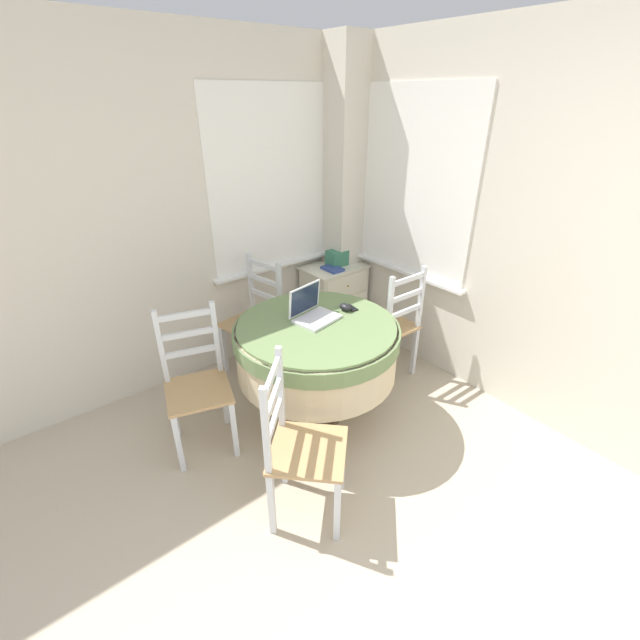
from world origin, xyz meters
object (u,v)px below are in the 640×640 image
Objects in this scene: laptop at (313,312)px; book_on_cabinet at (333,269)px; round_dining_table at (317,346)px; storage_box at (337,258)px; cell_phone at (351,308)px; corner_cabinet at (334,300)px; computer_mouse at (345,307)px; dining_chair_camera_near at (300,448)px; dining_chair_near_right_window at (391,326)px; dining_chair_left_flank at (197,386)px; dining_chair_near_back_window at (255,320)px.

laptop reaches higher than book_on_cabinet.
storage_box reaches higher than round_dining_table.
cell_phone is 0.16× the size of corner_cabinet.
computer_mouse is 1.14m from corner_cabinet.
corner_cabinet is at bearing 39.11° from book_on_cabinet.
round_dining_table is 6.19× the size of storage_box.
computer_mouse reaches higher than corner_cabinet.
round_dining_table is 0.82m from dining_chair_camera_near.
computer_mouse is 0.06m from cell_phone.
round_dining_table is at bearing -135.47° from book_on_cabinet.
corner_cabinet is at bearing 56.03° from cell_phone.
storage_box is (0.15, 0.85, 0.31)m from dining_chair_near_right_window.
storage_box is at bearing 14.46° from corner_cabinet.
laptop is at bearing -137.32° from book_on_cabinet.
dining_chair_left_flank is at bearing -160.29° from storage_box.
computer_mouse is 0.52× the size of book_on_cabinet.
cell_phone is 0.12× the size of dining_chair_near_back_window.
cell_phone is (0.30, -0.05, -0.04)m from laptop.
cell_phone is 0.12× the size of dining_chair_camera_near.
laptop is 2.90× the size of cell_phone.
cell_phone is (0.05, -0.00, -0.02)m from computer_mouse.
dining_chair_near_back_window is 0.93m from dining_chair_left_flank.
corner_cabinet is (0.91, 0.88, -0.25)m from round_dining_table.
round_dining_table is at bearing -135.87° from corner_cabinet.
dining_chair_near_back_window reaches higher than round_dining_table.
corner_cabinet is 0.42m from storage_box.
cell_phone is 1.06m from storage_box.
dining_chair_camera_near is 5.05× the size of book_on_cabinet.
dining_chair_near_right_window reaches higher than book_on_cabinet.
dining_chair_left_flank reaches higher than cell_phone.
laptop is at bearing -138.52° from storage_box.
dining_chair_near_back_window is at bearing -175.44° from storage_box.
laptop is 0.34× the size of dining_chair_near_right_window.
dining_chair_camera_near reaches higher than storage_box.
dining_chair_near_back_window is 0.92m from corner_cabinet.
storage_box reaches higher than book_on_cabinet.
book_on_cabinet is at bearing 87.55° from dining_chair_near_right_window.
dining_chair_near_right_window is at bearing -99.82° from storage_box.
laptop is 1.27m from corner_cabinet.
laptop is 1.22m from storage_box.
storage_box is at bearing 43.98° from dining_chair_camera_near.
dining_chair_camera_near and dining_chair_left_flank have the same top height.
computer_mouse is (0.28, 0.03, 0.19)m from round_dining_table.
dining_chair_left_flank reaches higher than computer_mouse.
dining_chair_near_back_window is 1.50m from dining_chair_camera_near.
cell_phone is at bearing 33.72° from dining_chair_camera_near.
laptop is 0.82m from dining_chair_near_back_window.
cell_phone is 0.63× the size of storage_box.
book_on_cabinet is at bearing 0.42° from dining_chair_near_back_window.
dining_chair_near_back_window reaches higher than storage_box.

